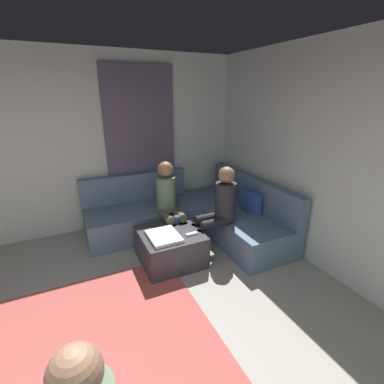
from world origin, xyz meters
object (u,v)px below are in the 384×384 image
object	(u,v)px
coffee_mug	(177,219)
game_remote	(192,234)
person_on_couch_side	(169,200)
sectional_couch	(194,215)
person_on_couch_back	(219,207)
ottoman	(171,246)

from	to	relation	value
coffee_mug	game_remote	size ratio (longest dim) A/B	0.63
person_on_couch_side	coffee_mug	bearing A→B (deg)	92.65
sectional_couch	game_remote	distance (m)	0.92
person_on_couch_back	person_on_couch_side	world-z (taller)	same
person_on_couch_back	person_on_couch_side	xyz separation A→B (m)	(-0.51, -0.52, 0.00)
sectional_couch	ottoman	xyz separation A→B (m)	(0.62, -0.64, -0.07)
ottoman	game_remote	bearing A→B (deg)	50.71
person_on_couch_back	person_on_couch_side	size ratio (longest dim) A/B	1.00
game_remote	person_on_couch_back	world-z (taller)	person_on_couch_back
sectional_couch	game_remote	xyz separation A→B (m)	(0.80, -0.42, 0.15)
sectional_couch	person_on_couch_side	bearing A→B (deg)	-72.55
coffee_mug	person_on_couch_back	size ratio (longest dim) A/B	0.08
ottoman	person_on_couch_side	world-z (taller)	person_on_couch_side
coffee_mug	sectional_couch	bearing A→B (deg)	131.16
sectional_couch	person_on_couch_back	xyz separation A→B (m)	(0.66, 0.06, 0.38)
ottoman	person_on_couch_side	xyz separation A→B (m)	(-0.47, 0.17, 0.45)
game_remote	person_on_couch_back	size ratio (longest dim) A/B	0.12
sectional_couch	coffee_mug	distance (m)	0.64
coffee_mug	person_on_couch_side	size ratio (longest dim) A/B	0.08
ottoman	person_on_couch_side	bearing A→B (deg)	160.41
sectional_couch	ottoman	world-z (taller)	sectional_couch
person_on_couch_back	sectional_couch	bearing A→B (deg)	4.80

